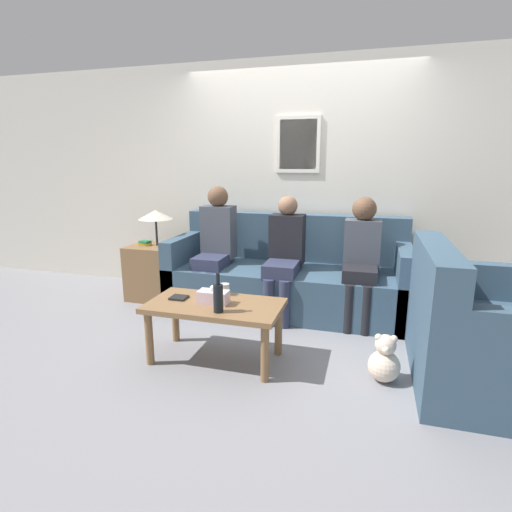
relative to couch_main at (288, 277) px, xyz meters
The scene contains 14 objects.
ground_plane 0.65m from the couch_main, 90.00° to the right, with size 16.00×16.00×0.00m, color gray.
wall_back 1.09m from the couch_main, 90.00° to the left, with size 9.00×0.08×2.60m.
couch_main is the anchor object (origin of this frame).
couch_side 1.92m from the couch_main, 34.99° to the right, with size 0.93×1.24×0.97m.
coffee_table 1.33m from the couch_main, 103.25° to the right, with size 1.03×0.55×0.46m.
side_table_with_lamp 1.52m from the couch_main, behind, with size 0.50×0.50×1.00m.
wine_bottle 1.49m from the couch_main, 98.29° to the right, with size 0.07×0.07×0.29m.
drinking_glass 1.14m from the couch_main, 105.55° to the right, with size 0.08×0.08×0.09m.
book_stack 1.42m from the couch_main, 115.87° to the right, with size 0.13×0.12×0.02m.
tissue_box 1.35m from the couch_main, 103.57° to the right, with size 0.23×0.12×0.14m.
person_left 0.85m from the couch_main, 169.06° to the right, with size 0.34×0.58×1.27m.
person_middle 0.38m from the couch_main, 88.37° to the right, with size 0.34×0.62×1.19m.
person_right 0.83m from the couch_main, 12.71° to the right, with size 0.34×0.61×1.20m.
teddy_bear 1.60m from the couch_main, 52.99° to the right, with size 0.22×0.22×0.35m.
Camera 1 is at (0.79, -3.42, 1.52)m, focal length 28.00 mm.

